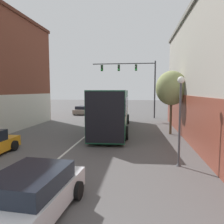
% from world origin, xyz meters
% --- Properties ---
extents(lane_center_line, '(0.14, 42.76, 0.01)m').
position_xyz_m(lane_center_line, '(0.00, 15.38, 0.00)').
color(lane_center_line, silver).
rests_on(lane_center_line, ground_plane).
extents(bus, '(3.23, 12.51, 3.56)m').
position_xyz_m(bus, '(1.78, 17.45, 2.00)').
color(bus, '#145133').
rests_on(bus, ground_plane).
extents(hatchback_foreground, '(2.38, 4.63, 1.30)m').
position_xyz_m(hatchback_foreground, '(1.17, 3.56, 0.62)').
color(hatchback_foreground, silver).
rests_on(hatchback_foreground, ground_plane).
extents(parked_car_left_mid, '(2.26, 4.55, 1.23)m').
position_xyz_m(parked_car_left_mid, '(-4.37, 30.20, 0.59)').
color(parked_car_left_mid, slate).
rests_on(parked_car_left_mid, ground_plane).
extents(traffic_signal_gantry, '(8.17, 0.36, 7.30)m').
position_xyz_m(traffic_signal_gantry, '(3.44, 26.75, 5.40)').
color(traffic_signal_gantry, '#333338').
rests_on(traffic_signal_gantry, ground_plane).
extents(street_lamp, '(0.32, 0.32, 4.18)m').
position_xyz_m(street_lamp, '(6.03, 8.52, 2.47)').
color(street_lamp, '#47474C').
rests_on(street_lamp, ground_plane).
extents(street_tree_near, '(2.49, 2.24, 5.11)m').
position_xyz_m(street_tree_near, '(6.66, 16.19, 3.72)').
color(street_tree_near, brown).
rests_on(street_tree_near, ground_plane).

